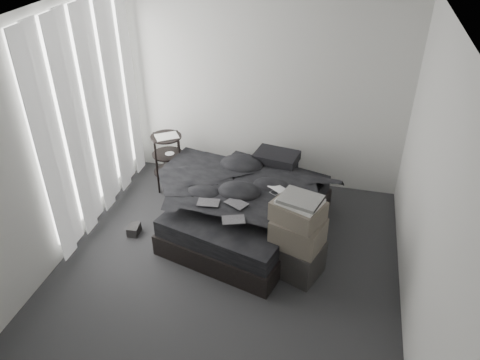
% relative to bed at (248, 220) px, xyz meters
% --- Properties ---
extents(floor, '(3.60, 4.20, 0.01)m').
position_rel_bed_xyz_m(floor, '(-0.07, -0.92, -0.13)').
color(floor, '#2B2C2E').
rests_on(floor, ground).
extents(ceiling, '(3.60, 4.20, 0.01)m').
position_rel_bed_xyz_m(ceiling, '(-0.07, -0.92, 2.47)').
color(ceiling, white).
rests_on(ceiling, ground).
extents(wall_back, '(3.60, 0.01, 2.60)m').
position_rel_bed_xyz_m(wall_back, '(-0.07, 1.18, 1.17)').
color(wall_back, silver).
rests_on(wall_back, ground).
extents(wall_left, '(0.01, 4.20, 2.60)m').
position_rel_bed_xyz_m(wall_left, '(-1.87, -0.92, 1.17)').
color(wall_left, silver).
rests_on(wall_left, ground).
extents(wall_right, '(0.01, 4.20, 2.60)m').
position_rel_bed_xyz_m(wall_right, '(1.73, -0.92, 1.17)').
color(wall_right, silver).
rests_on(wall_right, ground).
extents(window_left, '(0.02, 2.00, 2.30)m').
position_rel_bed_xyz_m(window_left, '(-1.85, -0.02, 1.22)').
color(window_left, white).
rests_on(window_left, wall_left).
extents(curtain_left, '(0.06, 2.12, 2.48)m').
position_rel_bed_xyz_m(curtain_left, '(-1.80, -0.02, 1.15)').
color(curtain_left, white).
rests_on(curtain_left, wall_left).
extents(bed, '(1.84, 2.16, 0.25)m').
position_rel_bed_xyz_m(bed, '(0.00, 0.00, 0.00)').
color(bed, black).
rests_on(bed, floor).
extents(mattress, '(1.78, 2.09, 0.20)m').
position_rel_bed_xyz_m(mattress, '(0.00, 0.00, 0.22)').
color(mattress, black).
rests_on(mattress, bed).
extents(duvet, '(1.74, 1.89, 0.22)m').
position_rel_bed_xyz_m(duvet, '(-0.01, -0.04, 0.43)').
color(duvet, black).
rests_on(duvet, mattress).
extents(pillow_lower, '(0.64, 0.51, 0.13)m').
position_rel_bed_xyz_m(pillow_lower, '(0.15, 0.71, 0.39)').
color(pillow_lower, black).
rests_on(pillow_lower, mattress).
extents(pillow_upper, '(0.57, 0.44, 0.12)m').
position_rel_bed_xyz_m(pillow_upper, '(0.20, 0.67, 0.51)').
color(pillow_upper, black).
rests_on(pillow_upper, pillow_lower).
extents(laptop, '(0.35, 0.32, 0.02)m').
position_rel_bed_xyz_m(laptop, '(0.34, -0.05, 0.55)').
color(laptop, silver).
rests_on(laptop, duvet).
extents(comic_a, '(0.25, 0.18, 0.01)m').
position_rel_bed_xyz_m(comic_a, '(-0.35, -0.42, 0.54)').
color(comic_a, black).
rests_on(comic_a, duvet).
extents(comic_b, '(0.28, 0.24, 0.01)m').
position_rel_bed_xyz_m(comic_b, '(-0.05, -0.36, 0.55)').
color(comic_b, black).
rests_on(comic_b, duvet).
extents(comic_c, '(0.27, 0.22, 0.01)m').
position_rel_bed_xyz_m(comic_c, '(-0.01, -0.65, 0.55)').
color(comic_c, black).
rests_on(comic_c, duvet).
extents(side_stand, '(0.54, 0.54, 0.74)m').
position_rel_bed_xyz_m(side_stand, '(-1.25, 0.67, 0.25)').
color(side_stand, black).
rests_on(side_stand, floor).
extents(papers, '(0.36, 0.34, 0.01)m').
position_rel_bed_xyz_m(papers, '(-1.23, 0.66, 0.63)').
color(papers, white).
rests_on(papers, side_stand).
extents(floor_books, '(0.16, 0.20, 0.12)m').
position_rel_bed_xyz_m(floor_books, '(-1.28, -0.42, -0.06)').
color(floor_books, black).
rests_on(floor_books, floor).
extents(box_lower, '(0.64, 0.57, 0.39)m').
position_rel_bed_xyz_m(box_lower, '(0.65, -0.60, 0.07)').
color(box_lower, black).
rests_on(box_lower, floor).
extents(box_mid, '(0.58, 0.52, 0.30)m').
position_rel_bed_xyz_m(box_mid, '(0.65, -0.61, 0.41)').
color(box_mid, '#564F44').
rests_on(box_mid, box_lower).
extents(box_upper, '(0.58, 0.54, 0.20)m').
position_rel_bed_xyz_m(box_upper, '(0.63, -0.59, 0.66)').
color(box_upper, '#564F44').
rests_on(box_upper, box_mid).
extents(art_book_white, '(0.49, 0.44, 0.04)m').
position_rel_bed_xyz_m(art_book_white, '(0.65, -0.60, 0.78)').
color(art_book_white, silver).
rests_on(art_book_white, box_upper).
extents(art_book_snake, '(0.46, 0.40, 0.04)m').
position_rel_bed_xyz_m(art_book_snake, '(0.65, -0.61, 0.82)').
color(art_book_snake, silver).
rests_on(art_book_snake, art_book_white).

